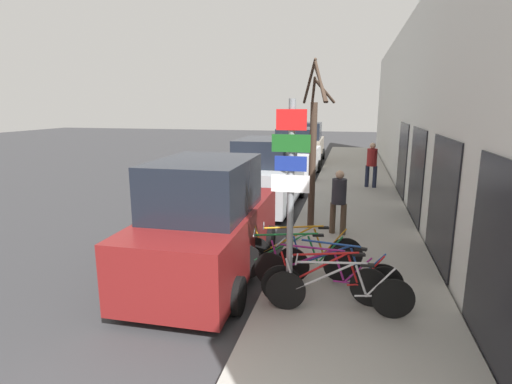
{
  "coord_description": "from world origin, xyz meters",
  "views": [
    {
      "loc": [
        2.4,
        -1.73,
        3.35
      ],
      "look_at": [
        0.51,
        6.21,
        1.56
      ],
      "focal_mm": 28.0,
      "sensor_mm": 36.0,
      "label": 1
    }
  ],
  "objects": [
    {
      "name": "street_tree",
      "position": [
        1.45,
        8.72,
        2.25
      ],
      "size": [
        0.93,
        1.97,
        4.35
      ],
      "color": "#3D2D23",
      "rests_on": "sidewalk_curb"
    },
    {
      "name": "ground_plane",
      "position": [
        0.0,
        11.2,
        0.0
      ],
      "size": [
        80.0,
        80.0,
        0.0
      ],
      "primitive_type": "plane",
      "color": "#333335"
    },
    {
      "name": "pedestrian_near",
      "position": [
        2.17,
        8.16,
        1.09
      ],
      "size": [
        0.41,
        0.36,
        1.63
      ],
      "rotation": [
        0.0,
        0.0,
        2.84
      ],
      "color": "#4C3D2D",
      "rests_on": "sidewalk_curb"
    },
    {
      "name": "parked_car_3",
      "position": [
        -0.21,
        22.1,
        1.06
      ],
      "size": [
        2.15,
        4.28,
        2.34
      ],
      "rotation": [
        0.0,
        0.0,
        0.02
      ],
      "color": "gray",
      "rests_on": "ground"
    },
    {
      "name": "bicycle_0",
      "position": [
        2.32,
        4.11,
        0.53
      ],
      "size": [
        2.27,
        0.44,
        0.88
      ],
      "rotation": [
        0.0,
        0.0,
        1.64
      ],
      "color": "black",
      "rests_on": "sidewalk_curb"
    },
    {
      "name": "parked_car_2",
      "position": [
        -0.06,
        16.98,
        1.03
      ],
      "size": [
        2.06,
        4.71,
        2.31
      ],
      "rotation": [
        0.0,
        0.0,
        -0.04
      ],
      "color": "silver",
      "rests_on": "ground"
    },
    {
      "name": "bicycle_2",
      "position": [
        1.97,
        4.63,
        0.53
      ],
      "size": [
        2.32,
        0.59,
        0.89
      ],
      "rotation": [
        0.0,
        0.0,
        1.38
      ],
      "color": "black",
      "rests_on": "sidewalk_curb"
    },
    {
      "name": "bicycle_3",
      "position": [
        2.25,
        4.93,
        0.53
      ],
      "size": [
        2.21,
        0.71,
        0.89
      ],
      "rotation": [
        0.0,
        0.0,
        1.3
      ],
      "color": "black",
      "rests_on": "sidewalk_curb"
    },
    {
      "name": "bicycle_1",
      "position": [
        2.2,
        4.42,
        0.54
      ],
      "size": [
        2.27,
        0.59,
        0.91
      ],
      "rotation": [
        0.0,
        0.0,
        1.77
      ],
      "color": "black",
      "rests_on": "sidewalk_curb"
    },
    {
      "name": "bicycle_5",
      "position": [
        1.53,
        5.62,
        0.55
      ],
      "size": [
        2.41,
        0.63,
        0.94
      ],
      "rotation": [
        0.0,
        0.0,
        1.78
      ],
      "color": "black",
      "rests_on": "sidewalk_curb"
    },
    {
      "name": "pedestrian_far",
      "position": [
        3.22,
        14.45,
        1.17
      ],
      "size": [
        0.45,
        0.39,
        1.76
      ],
      "rotation": [
        0.0,
        0.0,
        2.82
      ],
      "color": "#1E2338",
      "rests_on": "sidewalk_curb"
    },
    {
      "name": "parked_car_0",
      "position": [
        -0.27,
        5.35,
        1.05
      ],
      "size": [
        2.16,
        4.62,
        2.35
      ],
      "rotation": [
        0.0,
        0.0,
        0.02
      ],
      "color": "maroon",
      "rests_on": "ground"
    },
    {
      "name": "bicycle_4",
      "position": [
        1.46,
        5.15,
        0.55
      ],
      "size": [
        2.44,
        0.58,
        0.94
      ],
      "rotation": [
        0.0,
        0.0,
        1.75
      ],
      "color": "black",
      "rests_on": "sidewalk_curb"
    },
    {
      "name": "signpost",
      "position": [
        1.54,
        4.14,
        2.0
      ],
      "size": [
        0.58,
        0.12,
        3.29
      ],
      "color": "gray",
      "rests_on": "sidewalk_curb"
    },
    {
      "name": "parked_car_1",
      "position": [
        -0.28,
        11.11,
        1.04
      ],
      "size": [
        2.15,
        4.69,
        2.28
      ],
      "rotation": [
        0.0,
        0.0,
        -0.01
      ],
      "color": "#B2B7BC",
      "rests_on": "ground"
    },
    {
      "name": "building_facade",
      "position": [
        4.35,
        13.91,
        3.22
      ],
      "size": [
        0.23,
        32.0,
        6.5
      ],
      "color": "silver",
      "rests_on": "ground"
    },
    {
      "name": "sidewalk_curb",
      "position": [
        2.6,
        14.0,
        0.07
      ],
      "size": [
        3.2,
        32.0,
        0.15
      ],
      "color": "#9E9B93",
      "rests_on": "ground"
    }
  ]
}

